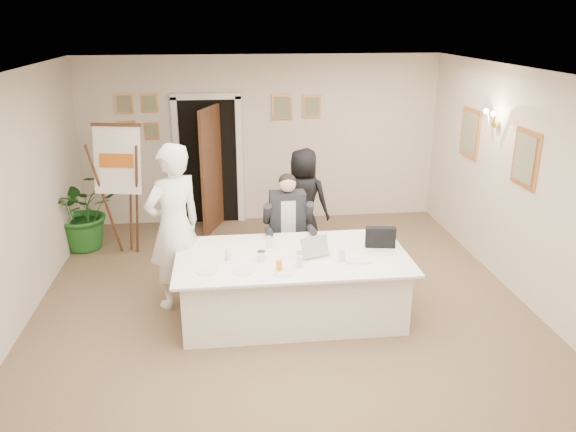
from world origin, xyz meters
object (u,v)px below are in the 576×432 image
(oj_glass, at_px, (279,266))
(laptop, at_px, (313,243))
(laptop_bag, at_px, (380,237))
(standing_man, at_px, (174,227))
(potted_palm, at_px, (83,210))
(conference_table, at_px, (292,285))
(standing_woman, at_px, (303,201))
(seated_man, at_px, (288,227))
(paper_stack, at_px, (358,259))
(flip_chart, at_px, (124,197))
(steel_jug, at_px, (261,256))

(oj_glass, bearing_deg, laptop, 44.73)
(laptop_bag, bearing_deg, standing_man, -178.04)
(potted_palm, height_order, laptop, potted_palm)
(standing_man, xyz_separation_m, laptop_bag, (2.42, -0.32, -0.11))
(standing_man, bearing_deg, conference_table, 125.36)
(standing_man, xyz_separation_m, standing_woman, (1.76, 1.50, -0.22))
(seated_man, distance_m, paper_stack, 1.40)
(seated_man, relative_size, flip_chart, 0.76)
(flip_chart, bearing_deg, seated_man, -26.55)
(seated_man, xyz_separation_m, potted_palm, (-2.96, 1.45, -0.13))
(oj_glass, bearing_deg, potted_palm, 133.22)
(potted_palm, distance_m, laptop, 3.98)
(standing_man, bearing_deg, standing_woman, -176.05)
(standing_woman, height_order, oj_glass, standing_woman)
(oj_glass, distance_m, steel_jug, 0.36)
(potted_palm, xyz_separation_m, laptop, (3.14, -2.43, 0.31))
(laptop, bearing_deg, conference_table, 162.80)
(laptop_bag, bearing_deg, conference_table, -164.01)
(seated_man, height_order, potted_palm, seated_man)
(flip_chart, distance_m, laptop_bag, 3.84)
(flip_chart, relative_size, oj_glass, 14.88)
(flip_chart, bearing_deg, conference_table, -43.94)
(conference_table, distance_m, flip_chart, 3.11)
(potted_palm, relative_size, oj_glass, 9.32)
(laptop, bearing_deg, steel_jug, 171.36)
(standing_woman, height_order, laptop_bag, standing_woman)
(flip_chart, xyz_separation_m, steel_jug, (1.85, -2.23, -0.06))
(conference_table, height_order, laptop, laptop)
(seated_man, distance_m, standing_man, 1.55)
(paper_stack, bearing_deg, seated_man, 117.84)
(flip_chart, relative_size, paper_stack, 6.70)
(paper_stack, xyz_separation_m, steel_jug, (-1.08, 0.14, 0.04))
(potted_palm, relative_size, steel_jug, 11.02)
(paper_stack, height_order, steel_jug, steel_jug)
(flip_chart, height_order, laptop_bag, flip_chart)
(laptop, xyz_separation_m, steel_jug, (-0.61, -0.12, -0.08))
(conference_table, distance_m, oj_glass, 0.65)
(seated_man, bearing_deg, oj_glass, -97.09)
(standing_woman, xyz_separation_m, oj_glass, (-0.60, -2.37, 0.05))
(potted_palm, xyz_separation_m, paper_stack, (3.61, -2.69, 0.18))
(flip_chart, relative_size, laptop_bag, 5.48)
(laptop, distance_m, laptop_bag, 0.83)
(standing_woman, distance_m, steel_jug, 2.19)
(seated_man, relative_size, steel_jug, 13.43)
(seated_man, height_order, standing_woman, standing_woman)
(flip_chart, bearing_deg, steel_jug, -50.41)
(oj_glass, bearing_deg, laptop_bag, 23.35)
(oj_glass, bearing_deg, steel_jug, 117.54)
(laptop, bearing_deg, standing_woman, 65.69)
(paper_stack, relative_size, steel_jug, 2.62)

